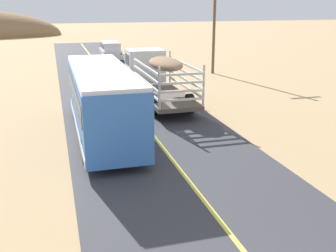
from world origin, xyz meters
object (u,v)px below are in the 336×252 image
object	(u,v)px
bus	(102,100)
power_pole_mid	(214,24)
livestock_truck	(152,70)
car_far	(110,50)

from	to	relation	value
bus	power_pole_mid	distance (m)	18.97
livestock_truck	car_far	world-z (taller)	livestock_truck
livestock_truck	power_pole_mid	bearing A→B (deg)	45.78
livestock_truck	power_pole_mid	size ratio (longest dim) A/B	1.23
livestock_truck	power_pole_mid	world-z (taller)	power_pole_mid
car_far	power_pole_mid	size ratio (longest dim) A/B	0.59
car_far	power_pole_mid	world-z (taller)	power_pole_mid
car_far	bus	bearing A→B (deg)	-98.81
power_pole_mid	livestock_truck	bearing A→B (deg)	-134.22
car_far	power_pole_mid	bearing A→B (deg)	-55.60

